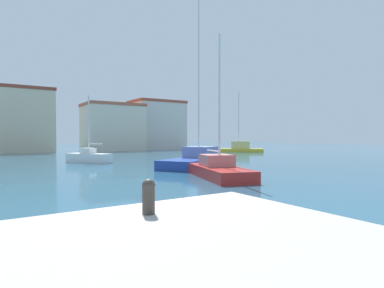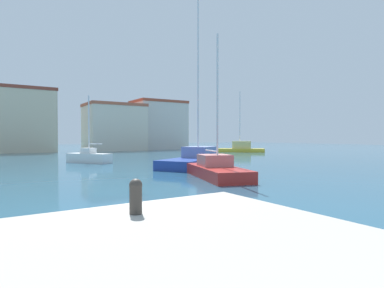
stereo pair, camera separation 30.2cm
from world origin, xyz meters
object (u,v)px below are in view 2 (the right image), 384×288
sailboat_white_outer_mooring (89,157)px  sailboat_blue_behind_lamppost (198,159)px  sailboat_red_far_right (217,169)px  mooring_bollard (136,195)px  sailboat_yellow_mid_harbor (240,148)px

sailboat_white_outer_mooring → sailboat_blue_behind_lamppost: bearing=-52.0°
sailboat_blue_behind_lamppost → sailboat_red_far_right: size_ratio=1.66×
sailboat_white_outer_mooring → sailboat_red_far_right: sailboat_red_far_right is taller
mooring_bollard → sailboat_blue_behind_lamppost: (12.03, 15.86, -0.74)m
sailboat_red_far_right → sailboat_yellow_mid_harbor: bearing=46.2°
mooring_bollard → sailboat_red_far_right: (8.98, 9.35, -0.82)m
sailboat_yellow_mid_harbor → sailboat_red_far_right: 32.09m
sailboat_blue_behind_lamppost → sailboat_yellow_mid_harbor: bearing=41.0°
sailboat_yellow_mid_harbor → sailboat_white_outer_mooring: (-25.76, -8.20, -0.07)m
mooring_bollard → sailboat_white_outer_mooring: (5.43, 24.31, -0.79)m
sailboat_red_far_right → mooring_bollard: bearing=-133.9°
sailboat_yellow_mid_harbor → sailboat_white_outer_mooring: bearing=-162.3°
mooring_bollard → sailboat_blue_behind_lamppost: sailboat_blue_behind_lamppost is taller
sailboat_white_outer_mooring → sailboat_red_far_right: bearing=-76.6°
mooring_bollard → sailboat_white_outer_mooring: size_ratio=0.11×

